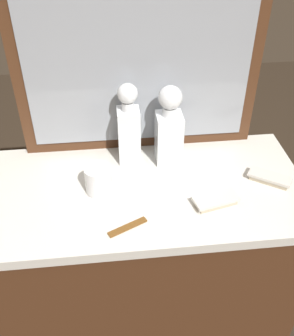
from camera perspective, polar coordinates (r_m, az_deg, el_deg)
dresser at (r=1.65m, az=-0.00°, el=-15.03°), size 1.05×0.53×0.92m
dresser_mirror at (r=1.32m, az=-1.21°, el=16.77°), size 0.82×0.03×0.75m
crystal_decanter_center at (r=1.37m, az=3.15°, el=5.15°), size 0.09×0.09×0.28m
crystal_decanter_far_right at (r=1.36m, az=-2.61°, el=5.28°), size 0.07×0.07×0.29m
crystal_tumbler_left at (r=1.28m, az=-6.92°, el=-1.83°), size 0.09×0.09×0.09m
silver_brush_center at (r=1.38m, az=17.08°, el=-1.39°), size 0.14×0.12×0.02m
silver_brush_far_right at (r=1.26m, az=9.76°, el=-4.59°), size 0.15×0.09×0.02m
tortoiseshell_comb at (r=1.18m, az=-2.79°, el=-8.41°), size 0.12×0.07×0.01m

